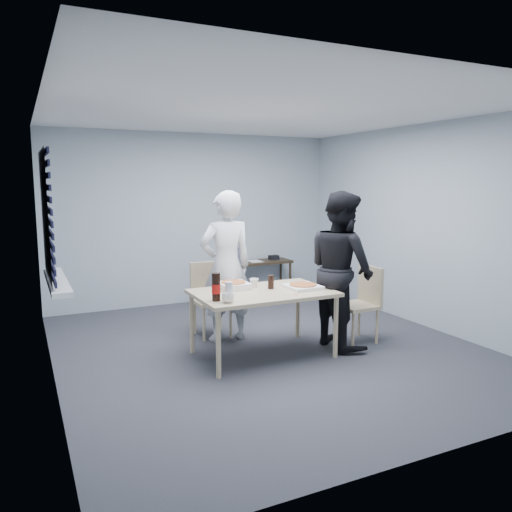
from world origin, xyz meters
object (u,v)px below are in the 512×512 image
chair_far (210,293)px  side_table (263,265)px  soda_bottle (216,287)px  dining_table (263,297)px  mug_a (228,298)px  person_black (341,269)px  person_white (226,267)px  stool (229,286)px  mug_b (254,283)px  chair_right (363,298)px  backpack (229,264)px

chair_far → side_table: 2.09m
chair_far → soda_bottle: soda_bottle is taller
dining_table → mug_a: mug_a is taller
person_black → mug_a: bearing=99.5°
mug_a → soda_bottle: size_ratio=0.44×
side_table → soda_bottle: (-1.82, -2.65, 0.32)m
person_white → person_black: bearing=146.7°
dining_table → person_black: 0.99m
chair_far → side_table: bearing=45.4°
stool → mug_b: (-0.39, -1.69, 0.39)m
chair_right → person_white: bearing=153.2°
dining_table → chair_right: 1.29m
chair_right → person_white: size_ratio=0.50×
person_black → mug_b: bearing=72.1°
stool → soda_bottle: 2.41m
stool → person_white: bearing=-113.8°
backpack → mug_b: bearing=-102.6°
mug_a → soda_bottle: bearing=123.6°
stool → backpack: backpack is taller
backpack → stool: bearing=90.6°
side_table → dining_table: bearing=-116.3°
chair_right → person_white: person_white is taller
side_table → person_white: bearing=-127.4°
chair_far → backpack: backpack is taller
side_table → mug_a: bearing=-122.2°
chair_far → mug_a: size_ratio=7.24×
person_white → stool: 1.48m
chair_right → mug_b: bearing=166.6°
mug_a → soda_bottle: (-0.08, 0.12, 0.08)m
person_white → stool: bearing=-113.8°
dining_table → side_table: dining_table is taller
chair_far → person_white: 0.49m
side_table → stool: 0.98m
side_table → mug_b: size_ratio=9.10×
chair_right → soda_bottle: 1.92m
person_black → mug_a: 1.51m
mug_a → person_white: bearing=69.0°
side_table → mug_a: 3.28m
person_white → soda_bottle: 0.97m
person_black → stool: person_black is taller
person_black → side_table: size_ratio=1.95×
backpack → chair_far: bearing=-124.0°
dining_table → person_white: size_ratio=0.82×
person_white → side_table: bearing=-127.4°
chair_far → side_table: size_ratio=0.98×
mug_a → backpack: bearing=67.3°
stool → mug_a: bearing=-112.6°
chair_right → backpack: size_ratio=2.00×
backpack → soda_bottle: bearing=-115.0°
dining_table → chair_right: (1.28, -0.06, -0.14)m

